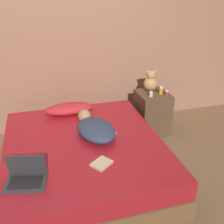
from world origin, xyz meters
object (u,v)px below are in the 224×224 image
at_px(laptop, 26,176).
at_px(person_lying, 95,128).
at_px(teddy_bear, 150,82).
at_px(bottle_red, 167,93).
at_px(bottle_amber, 161,90).
at_px(book, 102,163).
at_px(bottle_clear, 151,94).
at_px(pillow, 69,109).

bearing_deg(laptop, person_lying, 51.90).
distance_m(teddy_bear, bottle_red, 0.28).
relative_size(laptop, bottle_amber, 3.47).
height_order(person_lying, book, person_lying).
bearing_deg(bottle_clear, teddy_bear, 69.90).
xyz_separation_m(laptop, bottle_amber, (1.75, 1.11, 0.16)).
height_order(laptop, book, laptop).
bearing_deg(bottle_amber, laptop, -147.52).
bearing_deg(person_lying, book, -107.44).
height_order(bottle_clear, book, bottle_clear).
relative_size(laptop, book, 1.66).
bearing_deg(laptop, book, 16.43).
height_order(person_lying, bottle_amber, bottle_amber).
distance_m(person_lying, bottle_amber, 1.16).
bearing_deg(teddy_bear, bottle_amber, -62.73).
bearing_deg(laptop, teddy_bear, 50.06).
distance_m(pillow, bottle_amber, 1.24).
distance_m(bottle_clear, bottle_red, 0.22).
xyz_separation_m(teddy_bear, bottle_amber, (0.09, -0.17, -0.07)).
xyz_separation_m(person_lying, bottle_amber, (1.02, 0.52, 0.14)).
relative_size(laptop, bottle_red, 5.88).
relative_size(person_lying, bottle_clear, 10.42).
relative_size(pillow, laptop, 1.63).
distance_m(bottle_red, book, 1.54).
distance_m(person_lying, laptop, 0.94).
distance_m(teddy_bear, bottle_amber, 0.20).
bearing_deg(teddy_bear, person_lying, -143.93).
distance_m(person_lying, bottle_red, 1.18).
relative_size(laptop, teddy_bear, 1.29).
bearing_deg(bottle_red, teddy_bear, 123.63).
relative_size(pillow, teddy_bear, 2.11).
height_order(pillow, person_lying, person_lying).
bearing_deg(person_lying, bottle_clear, 18.06).
height_order(teddy_bear, bottle_amber, teddy_bear).
bearing_deg(person_lying, bottle_red, 12.53).
distance_m(teddy_bear, bottle_clear, 0.24).
relative_size(pillow, bottle_amber, 5.66).
height_order(person_lying, teddy_bear, teddy_bear).
distance_m(bottle_amber, book, 1.54).
relative_size(bottle_amber, book, 0.48).
distance_m(teddy_bear, book, 1.61).
height_order(laptop, bottle_red, laptop).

